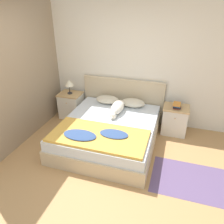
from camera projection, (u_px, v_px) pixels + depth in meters
The scene contains 14 objects.
ground_plane at pixel (89, 179), 3.41m from camera, with size 16.00×16.00×0.00m, color tan.
wall_back at pixel (125, 64), 4.63m from camera, with size 9.00×0.06×2.55m.
wall_side_left at pixel (28, 72), 4.16m from camera, with size 0.06×3.10×2.55m.
bed at pixel (109, 132), 4.19m from camera, with size 1.75×1.99×0.47m.
headboard at pixel (123, 98), 4.93m from camera, with size 1.83×0.06×0.98m.
nightstand_left at pixel (71, 105), 5.12m from camera, with size 0.51×0.44×0.59m.
nightstand_right at pixel (175, 120), 4.49m from camera, with size 0.51×0.44×0.59m.
pillow_left at pixel (108, 100), 4.79m from camera, with size 0.51×0.33×0.16m.
pillow_right at pixel (133, 103), 4.63m from camera, with size 0.51×0.33×0.16m.
quilt at pixel (98, 136), 3.61m from camera, with size 1.61×0.80×0.08m.
dog at pixel (117, 108), 4.38m from camera, with size 0.24×0.79×0.20m.
book_stack at pixel (177, 105), 4.31m from camera, with size 0.16×0.24×0.09m.
table_lamp at pixel (69, 83), 4.87m from camera, with size 0.20×0.20×0.33m.
rug at pixel (188, 180), 3.40m from camera, with size 1.13×0.84×0.00m.
Camera 1 is at (1.10, -2.33, 2.50)m, focal length 35.00 mm.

